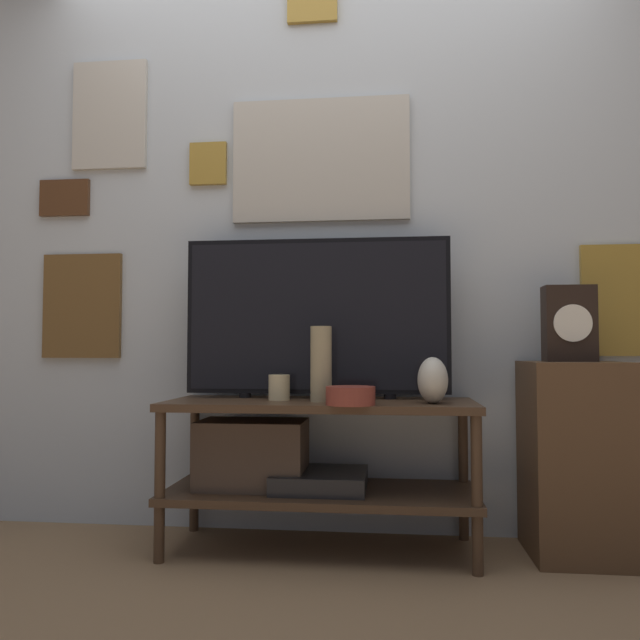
{
  "coord_description": "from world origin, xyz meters",
  "views": [
    {
      "loc": [
        0.28,
        -2.17,
        0.78
      ],
      "look_at": [
        -0.0,
        0.27,
        0.9
      ],
      "focal_mm": 35.0,
      "sensor_mm": 36.0,
      "label": 1
    }
  ],
  "objects_px": {
    "vase_urn_stoneware": "(433,380)",
    "vase_tall_ceramic": "(321,364)",
    "mantel_clock": "(569,324)",
    "vase_wide_bowl": "(350,396)",
    "television": "(317,316)",
    "candle_jar": "(279,387)"
  },
  "relations": [
    {
      "from": "vase_wide_bowl",
      "to": "mantel_clock",
      "type": "xyz_separation_m",
      "value": [
        0.83,
        0.24,
        0.27
      ]
    },
    {
      "from": "vase_wide_bowl",
      "to": "mantel_clock",
      "type": "bearing_deg",
      "value": 16.12
    },
    {
      "from": "vase_tall_ceramic",
      "to": "mantel_clock",
      "type": "xyz_separation_m",
      "value": [
        0.95,
        0.11,
        0.16
      ]
    },
    {
      "from": "television",
      "to": "candle_jar",
      "type": "xyz_separation_m",
      "value": [
        -0.14,
        -0.1,
        -0.29
      ]
    },
    {
      "from": "vase_urn_stoneware",
      "to": "vase_wide_bowl",
      "type": "bearing_deg",
      "value": -162.14
    },
    {
      "from": "vase_urn_stoneware",
      "to": "vase_tall_ceramic",
      "type": "bearing_deg",
      "value": 175.53
    },
    {
      "from": "vase_urn_stoneware",
      "to": "television",
      "type": "bearing_deg",
      "value": 157.57
    },
    {
      "from": "vase_urn_stoneware",
      "to": "mantel_clock",
      "type": "bearing_deg",
      "value": 15.13
    },
    {
      "from": "candle_jar",
      "to": "mantel_clock",
      "type": "xyz_separation_m",
      "value": [
        1.13,
        0.06,
        0.25
      ]
    },
    {
      "from": "television",
      "to": "mantel_clock",
      "type": "xyz_separation_m",
      "value": [
        0.99,
        -0.05,
        -0.04
      ]
    },
    {
      "from": "vase_urn_stoneware",
      "to": "vase_wide_bowl",
      "type": "distance_m",
      "value": 0.32
    },
    {
      "from": "television",
      "to": "candle_jar",
      "type": "bearing_deg",
      "value": -143.69
    },
    {
      "from": "television",
      "to": "vase_wide_bowl",
      "type": "xyz_separation_m",
      "value": [
        0.16,
        -0.29,
        -0.31
      ]
    },
    {
      "from": "vase_tall_ceramic",
      "to": "candle_jar",
      "type": "relative_size",
      "value": 2.88
    },
    {
      "from": "vase_urn_stoneware",
      "to": "mantel_clock",
      "type": "distance_m",
      "value": 0.59
    },
    {
      "from": "mantel_clock",
      "to": "vase_urn_stoneware",
      "type": "bearing_deg",
      "value": -164.87
    },
    {
      "from": "television",
      "to": "mantel_clock",
      "type": "height_order",
      "value": "television"
    },
    {
      "from": "vase_tall_ceramic",
      "to": "candle_jar",
      "type": "height_order",
      "value": "vase_tall_ceramic"
    },
    {
      "from": "vase_wide_bowl",
      "to": "vase_tall_ceramic",
      "type": "relative_size",
      "value": 0.62
    },
    {
      "from": "vase_urn_stoneware",
      "to": "vase_wide_bowl",
      "type": "height_order",
      "value": "vase_urn_stoneware"
    },
    {
      "from": "television",
      "to": "mantel_clock",
      "type": "bearing_deg",
      "value": -2.63
    },
    {
      "from": "vase_urn_stoneware",
      "to": "candle_jar",
      "type": "relative_size",
      "value": 1.71
    }
  ]
}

